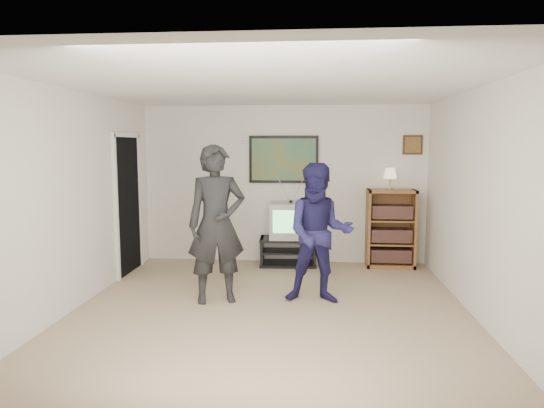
# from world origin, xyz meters

# --- Properties ---
(room_shell) EXTENTS (4.51, 5.00, 2.51)m
(room_shell) POSITION_xyz_m (0.00, 0.35, 1.25)
(room_shell) COLOR #95745E
(room_shell) RESTS_ON ground
(media_stand) EXTENTS (0.90, 0.52, 0.44)m
(media_stand) POSITION_xyz_m (0.09, 2.23, 0.22)
(media_stand) COLOR black
(media_stand) RESTS_ON room_shell
(crt_television) EXTENTS (0.69, 0.59, 0.55)m
(crt_television) POSITION_xyz_m (0.13, 2.23, 0.71)
(crt_television) COLOR #A5A5A0
(crt_television) RESTS_ON media_stand
(bookshelf) EXTENTS (0.73, 0.42, 1.20)m
(bookshelf) POSITION_xyz_m (1.67, 2.28, 0.60)
(bookshelf) COLOR brown
(bookshelf) RESTS_ON room_shell
(table_lamp) EXTENTS (0.21, 0.21, 0.33)m
(table_lamp) POSITION_xyz_m (1.65, 2.31, 1.36)
(table_lamp) COLOR #F9ECBC
(table_lamp) RESTS_ON bookshelf
(person_tall) EXTENTS (0.80, 0.65, 1.89)m
(person_tall) POSITION_xyz_m (-0.67, 0.38, 0.94)
(person_tall) COLOR black
(person_tall) RESTS_ON room_shell
(person_short) EXTENTS (0.81, 0.63, 1.67)m
(person_short) POSITION_xyz_m (0.55, 0.46, 0.84)
(person_short) COLOR #1D1A48
(person_short) RESTS_ON room_shell
(controller_left) EXTENTS (0.07, 0.12, 0.03)m
(controller_left) POSITION_xyz_m (-0.63, 0.61, 1.11)
(controller_left) COLOR white
(controller_left) RESTS_ON person_tall
(controller_right) EXTENTS (0.07, 0.13, 0.04)m
(controller_right) POSITION_xyz_m (0.59, 0.69, 1.05)
(controller_right) COLOR white
(controller_right) RESTS_ON person_short
(poster) EXTENTS (1.10, 0.03, 0.75)m
(poster) POSITION_xyz_m (0.00, 2.48, 1.65)
(poster) COLOR black
(poster) RESTS_ON room_shell
(air_vent) EXTENTS (0.28, 0.02, 0.14)m
(air_vent) POSITION_xyz_m (-0.55, 2.48, 1.95)
(air_vent) COLOR white
(air_vent) RESTS_ON room_shell
(small_picture) EXTENTS (0.30, 0.03, 0.30)m
(small_picture) POSITION_xyz_m (2.00, 2.48, 1.88)
(small_picture) COLOR #482917
(small_picture) RESTS_ON room_shell
(doorway) EXTENTS (0.03, 0.85, 2.00)m
(doorway) POSITION_xyz_m (-2.23, 1.60, 1.00)
(doorway) COLOR black
(doorway) RESTS_ON room_shell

